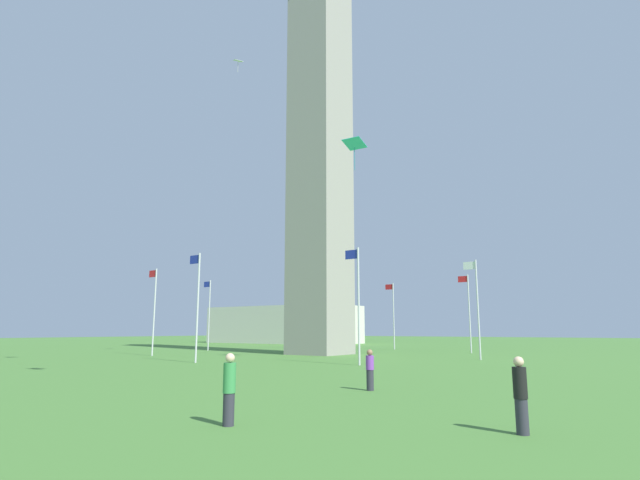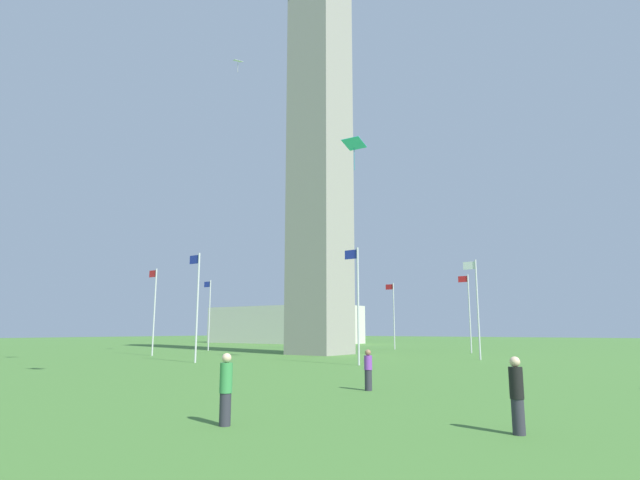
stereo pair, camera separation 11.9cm
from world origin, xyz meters
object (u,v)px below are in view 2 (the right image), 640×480
obelisk_monument (320,131)px  flagpole_sw (469,310)px  person_green_shirt (226,389)px  flagpole_nw (299,313)px  distant_building (284,325)px  flagpole_n (209,312)px  flagpole_s (477,304)px  flagpole_w (393,313)px  kite_white_diamond (238,61)px  flagpole_e (197,302)px  person_black_shirt (517,395)px  flagpole_ne (154,307)px  flagpole_se (357,300)px  person_purple_shirt (368,370)px  kite_cyan_diamond (354,144)px

obelisk_monument → flagpole_sw: 24.12m
person_green_shirt → flagpole_sw: bearing=-53.9°
flagpole_nw → distant_building: flagpole_nw is taller
flagpole_n → obelisk_monument: bearing=180.0°
person_green_shirt → distant_building: bearing=-27.2°
flagpole_n → flagpole_s: 31.35m
flagpole_w → kite_white_diamond: (2.59, 25.26, 22.79)m
flagpole_n → flagpole_e: (-15.68, 15.68, 0.00)m
flagpole_sw → person_black_shirt: flagpole_sw is taller
flagpole_w → flagpole_ne: bearing=67.5°
person_black_shirt → flagpole_ne: bearing=7.1°
flagpole_ne → flagpole_se: bearing=180.0°
flagpole_sw → person_green_shirt: size_ratio=4.51×
flagpole_e → flagpole_w: size_ratio=1.00×
flagpole_sw → person_purple_shirt: size_ratio=5.04×
flagpole_se → person_green_shirt: size_ratio=4.51×
distant_building → flagpole_sw: bearing=154.2°
flagpole_e → person_purple_shirt: bearing=157.8°
flagpole_s → person_green_shirt: (-4.27, 32.16, -3.52)m
flagpole_e → person_purple_shirt: 20.90m
flagpole_sw → person_black_shirt: 43.05m
flagpole_w → distant_building: (29.77, -15.16, -1.21)m
flagpole_w → person_purple_shirt: size_ratio=5.04×
flagpole_e → flagpole_nw: (11.08, -26.76, 0.00)m
kite_white_diamond → distant_building: size_ratio=0.05×
flagpole_se → distant_building: size_ratio=0.30×
flagpole_w → flagpole_nw: bearing=22.5°
flagpole_n → flagpole_sw: same height
flagpole_e → flagpole_n: bearing=-45.0°
obelisk_monument → flagpole_ne: 24.17m
flagpole_sw → kite_white_diamond: 33.67m
flagpole_nw → distant_building: bearing=-46.6°
flagpole_ne → flagpole_nw: (-0.00, -22.17, 0.00)m
flagpole_e → flagpole_w: (-0.00, -31.35, 0.00)m
person_black_shirt → kite_white_diamond: (28.85, -19.46, 26.32)m
flagpole_e → flagpole_nw: size_ratio=1.00×
person_purple_shirt → person_black_shirt: person_black_shirt is taller
flagpole_n → person_black_shirt: size_ratio=4.58×
flagpole_ne → person_purple_shirt: size_ratio=5.04×
flagpole_sw → person_purple_shirt: 35.64m
flagpole_ne → flagpole_nw: bearing=-90.0°
flagpole_ne → kite_white_diamond: kite_white_diamond is taller
flagpole_w → kite_cyan_diamond: 29.65m
person_purple_shirt → distant_building: 73.06m
flagpole_nw → person_purple_shirt: flagpole_nw is taller
obelisk_monument → flagpole_ne: size_ratio=5.66×
obelisk_monument → flagpole_se: bearing=134.8°
person_purple_shirt → person_green_shirt: bearing=160.4°
flagpole_e → flagpole_w: 31.35m
obelisk_monument → flagpole_nw: obelisk_monument is taller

